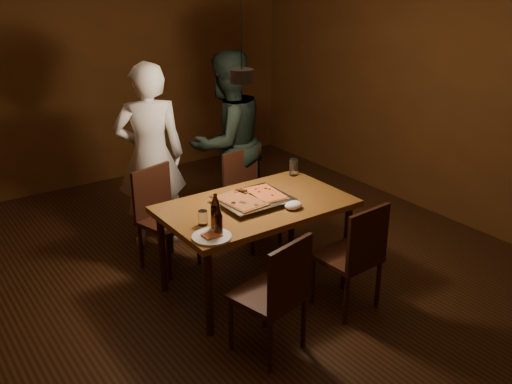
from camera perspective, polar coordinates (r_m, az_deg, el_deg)
room_shell at (r=4.41m, az=-1.40°, el=7.06°), size 6.00×6.00×6.00m
dining_table at (r=4.57m, az=-0.00°, el=-2.02°), size 1.50×0.90×0.75m
chair_far_left at (r=5.06m, az=-9.48°, el=-1.61°), size 0.52×0.52×0.49m
chair_far_right at (r=5.42m, az=-0.83°, el=0.35°), size 0.47×0.47×0.49m
chair_near_left at (r=3.84m, az=2.14°, el=-9.45°), size 0.50×0.50×0.49m
chair_near_right at (r=4.37m, az=9.96°, el=-5.62°), size 0.44×0.44×0.49m
pizza_tray at (r=4.54m, az=-0.29°, el=-0.86°), size 0.57×0.47×0.05m
pizza_meat at (r=4.46m, az=-1.53°, el=-0.85°), size 0.29×0.43×0.02m
pizza_cheese at (r=4.59m, az=0.95°, el=-0.14°), size 0.26×0.38×0.02m
spatula at (r=4.53m, az=-0.38°, el=-0.40°), size 0.14×0.25×0.04m
beer_bottle_a at (r=3.99m, az=-3.79°, el=-2.85°), size 0.06×0.06×0.23m
beer_bottle_b at (r=4.07m, az=-4.06°, el=-2.01°), size 0.07×0.07×0.27m
water_glass_left at (r=4.18m, az=-5.34°, el=-2.58°), size 0.07×0.07×0.11m
water_glass_right at (r=5.13m, az=3.77°, el=2.48°), size 0.07×0.07×0.15m
plate_slice at (r=4.00m, az=-4.45°, el=-4.47°), size 0.28×0.28×0.03m
napkin at (r=4.45m, az=3.75°, el=-1.33°), size 0.15×0.11×0.06m
diner_white at (r=5.35m, az=-10.52°, el=3.52°), size 0.74×0.61×1.75m
diner_dark at (r=5.62m, az=-2.89°, el=4.96°), size 0.97×0.82×1.78m
pendant_lamp at (r=4.33m, az=-1.44°, el=11.67°), size 0.18×0.18×1.10m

